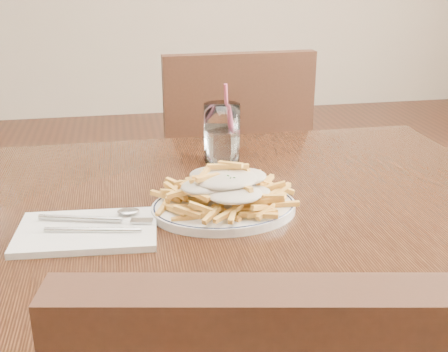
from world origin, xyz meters
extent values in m
cube|color=black|center=(0.00, 0.00, 0.73)|extent=(1.20, 0.80, 0.04)
cylinder|color=black|center=(0.55, 0.35, 0.35)|extent=(0.05, 0.05, 0.71)
cube|color=black|center=(0.16, 0.75, 0.44)|extent=(0.44, 0.44, 0.04)
cube|color=black|center=(0.17, 0.56, 0.70)|extent=(0.43, 0.05, 0.47)
cylinder|color=black|center=(0.34, 0.94, 0.21)|extent=(0.04, 0.04, 0.42)
cylinder|color=black|center=(-0.03, 0.93, 0.21)|extent=(0.04, 0.04, 0.42)
cylinder|color=black|center=(0.35, 0.57, 0.21)|extent=(0.04, 0.04, 0.42)
cylinder|color=black|center=(-0.02, 0.56, 0.21)|extent=(0.04, 0.04, 0.42)
torus|color=black|center=(0.00, -0.06, 0.76)|extent=(0.26, 0.26, 0.01)
ellipsoid|color=beige|center=(0.00, -0.06, 0.82)|extent=(0.20, 0.18, 0.03)
cube|color=white|center=(-0.23, -0.10, 0.76)|extent=(0.24, 0.16, 0.01)
cylinder|color=white|center=(0.05, 0.21, 0.82)|extent=(0.08, 0.08, 0.13)
cylinder|color=white|center=(0.05, 0.21, 0.79)|extent=(0.07, 0.07, 0.07)
cylinder|color=#D55173|center=(0.06, 0.22, 0.84)|extent=(0.02, 0.04, 0.17)
camera|label=1|loc=(-0.16, -0.96, 1.18)|focal=45.00mm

